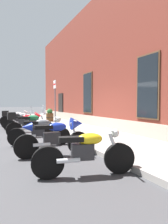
{
  "coord_description": "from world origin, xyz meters",
  "views": [
    {
      "loc": [
        8.68,
        -2.7,
        1.47
      ],
      "look_at": [
        1.27,
        0.75,
        1.1
      ],
      "focal_mm": 32.39,
      "sensor_mm": 36.0,
      "label": 1
    }
  ],
  "objects_px": {
    "motorcycle_silver_touring": "(19,119)",
    "motorcycle_green_touring": "(28,124)",
    "motorcycle_red_sport": "(27,121)",
    "motorcycle_grey_naked": "(40,131)",
    "motorcycle_blue_sport": "(57,135)",
    "motorcycle_yellow_naked": "(86,153)",
    "barrel_planter": "(50,116)",
    "parking_sign": "(55,97)",
    "motorcycle_white_sport": "(18,117)"
  },
  "relations": [
    {
      "from": "motorcycle_grey_naked",
      "to": "motorcycle_red_sport",
      "type": "bearing_deg",
      "value": 178.34
    },
    {
      "from": "motorcycle_yellow_naked",
      "to": "motorcycle_red_sport",
      "type": "bearing_deg",
      "value": -179.5
    },
    {
      "from": "motorcycle_silver_touring",
      "to": "motorcycle_green_touring",
      "type": "bearing_deg",
      "value": 0.02
    },
    {
      "from": "motorcycle_blue_sport",
      "to": "motorcycle_red_sport",
      "type": "bearing_deg",
      "value": 179.88
    },
    {
      "from": "motorcycle_white_sport",
      "to": "parking_sign",
      "type": "bearing_deg",
      "value": 29.11
    },
    {
      "from": "motorcycle_white_sport",
      "to": "motorcycle_blue_sport",
      "type": "height_order",
      "value": "motorcycle_blue_sport"
    },
    {
      "from": "motorcycle_white_sport",
      "to": "barrel_planter",
      "type": "distance_m",
      "value": 2.47
    },
    {
      "from": "motorcycle_grey_naked",
      "to": "motorcycle_yellow_naked",
      "type": "height_order",
      "value": "motorcycle_grey_naked"
    },
    {
      "from": "motorcycle_green_touring",
      "to": "barrel_planter",
      "type": "xyz_separation_m",
      "value": [
        -5.58,
        2.47,
        -0.03
      ]
    },
    {
      "from": "motorcycle_silver_touring",
      "to": "motorcycle_yellow_naked",
      "type": "relative_size",
      "value": 1.01
    },
    {
      "from": "motorcycle_red_sport",
      "to": "motorcycle_green_touring",
      "type": "distance_m",
      "value": 1.61
    },
    {
      "from": "motorcycle_green_touring",
      "to": "parking_sign",
      "type": "distance_m",
      "value": 2.84
    },
    {
      "from": "motorcycle_white_sport",
      "to": "parking_sign",
      "type": "distance_m",
      "value": 3.54
    },
    {
      "from": "motorcycle_grey_naked",
      "to": "motorcycle_blue_sport",
      "type": "bearing_deg",
      "value": 3.19
    },
    {
      "from": "barrel_planter",
      "to": "motorcycle_red_sport",
      "type": "bearing_deg",
      "value": -29.86
    },
    {
      "from": "motorcycle_grey_naked",
      "to": "motorcycle_white_sport",
      "type": "bearing_deg",
      "value": 179.57
    },
    {
      "from": "motorcycle_silver_touring",
      "to": "motorcycle_yellow_naked",
      "type": "xyz_separation_m",
      "value": [
        8.35,
        0.25,
        -0.08
      ]
    },
    {
      "from": "motorcycle_green_touring",
      "to": "motorcycle_blue_sport",
      "type": "bearing_deg",
      "value": 2.96
    },
    {
      "from": "motorcycle_blue_sport",
      "to": "motorcycle_yellow_naked",
      "type": "bearing_deg",
      "value": 2.29
    },
    {
      "from": "motorcycle_green_touring",
      "to": "parking_sign",
      "type": "relative_size",
      "value": 0.78
    },
    {
      "from": "motorcycle_white_sport",
      "to": "motorcycle_green_touring",
      "type": "bearing_deg",
      "value": -1.67
    },
    {
      "from": "parking_sign",
      "to": "barrel_planter",
      "type": "height_order",
      "value": "parking_sign"
    },
    {
      "from": "motorcycle_silver_touring",
      "to": "motorcycle_blue_sport",
      "type": "bearing_deg",
      "value": 1.56
    },
    {
      "from": "motorcycle_white_sport",
      "to": "motorcycle_red_sport",
      "type": "height_order",
      "value": "motorcycle_white_sport"
    },
    {
      "from": "parking_sign",
      "to": "motorcycle_blue_sport",
      "type": "bearing_deg",
      "value": -16.46
    },
    {
      "from": "parking_sign",
      "to": "motorcycle_grey_naked",
      "type": "bearing_deg",
      "value": -24.06
    },
    {
      "from": "motorcycle_silver_touring",
      "to": "barrel_planter",
      "type": "height_order",
      "value": "motorcycle_silver_touring"
    },
    {
      "from": "barrel_planter",
      "to": "motorcycle_silver_touring",
      "type": "bearing_deg",
      "value": -45.62
    },
    {
      "from": "motorcycle_grey_naked",
      "to": "parking_sign",
      "type": "bearing_deg",
      "value": 155.94
    },
    {
      "from": "motorcycle_blue_sport",
      "to": "barrel_planter",
      "type": "bearing_deg",
      "value": 165.76
    },
    {
      "from": "motorcycle_red_sport",
      "to": "motorcycle_yellow_naked",
      "type": "bearing_deg",
      "value": 0.5
    },
    {
      "from": "motorcycle_grey_naked",
      "to": "parking_sign",
      "type": "xyz_separation_m",
      "value": [
        -3.72,
        1.66,
        1.32
      ]
    },
    {
      "from": "barrel_planter",
      "to": "motorcycle_yellow_naked",
      "type": "bearing_deg",
      "value": -11.66
    },
    {
      "from": "motorcycle_red_sport",
      "to": "barrel_planter",
      "type": "relative_size",
      "value": 2.14
    },
    {
      "from": "barrel_planter",
      "to": "motorcycle_blue_sport",
      "type": "bearing_deg",
      "value": -14.24
    },
    {
      "from": "motorcycle_grey_naked",
      "to": "motorcycle_yellow_naked",
      "type": "distance_m",
      "value": 3.34
    },
    {
      "from": "motorcycle_red_sport",
      "to": "parking_sign",
      "type": "distance_m",
      "value": 2.02
    },
    {
      "from": "motorcycle_green_touring",
      "to": "motorcycle_yellow_naked",
      "type": "relative_size",
      "value": 0.98
    },
    {
      "from": "barrel_planter",
      "to": "motorcycle_green_touring",
      "type": "bearing_deg",
      "value": -23.9
    },
    {
      "from": "motorcycle_blue_sport",
      "to": "barrel_planter",
      "type": "relative_size",
      "value": 2.28
    },
    {
      "from": "motorcycle_green_touring",
      "to": "barrel_planter",
      "type": "height_order",
      "value": "motorcycle_green_touring"
    },
    {
      "from": "motorcycle_white_sport",
      "to": "motorcycle_blue_sport",
      "type": "relative_size",
      "value": 0.96
    },
    {
      "from": "motorcycle_green_touring",
      "to": "motorcycle_yellow_naked",
      "type": "bearing_deg",
      "value": 2.73
    },
    {
      "from": "motorcycle_grey_naked",
      "to": "motorcycle_yellow_naked",
      "type": "bearing_deg",
      "value": 2.72
    },
    {
      "from": "motorcycle_grey_naked",
      "to": "motorcycle_blue_sport",
      "type": "relative_size",
      "value": 0.99
    },
    {
      "from": "motorcycle_grey_naked",
      "to": "barrel_planter",
      "type": "distance_m",
      "value": 7.8
    },
    {
      "from": "motorcycle_silver_touring",
      "to": "motorcycle_blue_sport",
      "type": "distance_m",
      "value": 6.61
    },
    {
      "from": "motorcycle_white_sport",
      "to": "motorcycle_grey_naked",
      "type": "relative_size",
      "value": 0.97
    },
    {
      "from": "motorcycle_grey_naked",
      "to": "motorcycle_blue_sport",
      "type": "distance_m",
      "value": 1.61
    },
    {
      "from": "motorcycle_green_touring",
      "to": "parking_sign",
      "type": "height_order",
      "value": "parking_sign"
    }
  ]
}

